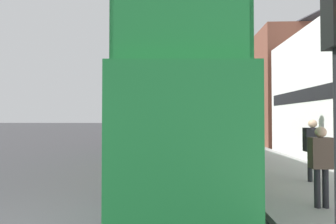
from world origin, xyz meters
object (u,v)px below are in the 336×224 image
(pedestrian_second, at_px, (313,144))
(pedestrian_nearest, at_px, (321,159))
(tour_bus, at_px, (175,120))
(lamp_post_third, at_px, (197,105))
(parked_car_ahead_of_bus, at_px, (185,135))
(lamp_post_second, at_px, (209,98))
(lamp_post_nearest, at_px, (237,67))

(pedestrian_second, bearing_deg, pedestrian_nearest, -113.34)
(pedestrian_nearest, height_order, pedestrian_second, pedestrian_second)
(tour_bus, relative_size, lamp_post_third, 2.60)
(parked_car_ahead_of_bus, distance_m, pedestrian_second, 12.01)
(lamp_post_third, bearing_deg, parked_car_ahead_of_bus, -99.96)
(pedestrian_nearest, xyz_separation_m, lamp_post_second, (-0.61, 13.07, 2.18))
(pedestrian_nearest, relative_size, lamp_post_second, 0.35)
(pedestrian_nearest, bearing_deg, pedestrian_second, 66.66)
(pedestrian_second, xyz_separation_m, lamp_post_second, (-1.52, 10.97, 2.10))
(lamp_post_third, bearing_deg, lamp_post_second, -89.15)
(pedestrian_second, xyz_separation_m, lamp_post_third, (-1.66, 20.25, 2.04))
(pedestrian_nearest, distance_m, pedestrian_second, 2.30)
(lamp_post_second, relative_size, lamp_post_third, 1.02)
(pedestrian_second, relative_size, lamp_post_third, 0.38)
(pedestrian_nearest, distance_m, lamp_post_nearest, 4.61)
(pedestrian_second, height_order, lamp_post_second, lamp_post_second)
(parked_car_ahead_of_bus, distance_m, lamp_post_nearest, 10.43)
(pedestrian_second, relative_size, lamp_post_nearest, 0.33)
(tour_bus, bearing_deg, lamp_post_nearest, -22.12)
(pedestrian_nearest, bearing_deg, tour_bus, 122.34)
(pedestrian_second, bearing_deg, lamp_post_third, 94.69)
(pedestrian_nearest, height_order, lamp_post_second, lamp_post_second)
(parked_car_ahead_of_bus, xyz_separation_m, lamp_post_second, (1.66, -0.61, 2.59))
(pedestrian_second, height_order, lamp_post_third, lamp_post_third)
(lamp_post_nearest, height_order, lamp_post_third, lamp_post_nearest)
(parked_car_ahead_of_bus, height_order, lamp_post_nearest, lamp_post_nearest)
(parked_car_ahead_of_bus, xyz_separation_m, pedestrian_nearest, (2.27, -13.68, 0.41))
(tour_bus, xyz_separation_m, pedestrian_nearest, (2.90, -4.58, -0.71))
(tour_bus, relative_size, pedestrian_nearest, 7.32)
(parked_car_ahead_of_bus, height_order, lamp_post_third, lamp_post_third)
(parked_car_ahead_of_bus, relative_size, lamp_post_second, 0.94)
(tour_bus, height_order, lamp_post_third, lamp_post_third)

